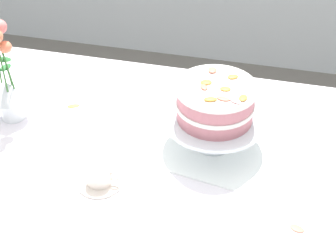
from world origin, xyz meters
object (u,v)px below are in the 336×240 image
(layer_cake, at_px, (215,102))
(teacup, at_px, (99,177))
(cake_stand, at_px, (214,123))
(flower_vase, at_px, (5,81))
(dining_table, at_px, (138,182))

(layer_cake, distance_m, teacup, 0.38)
(cake_stand, bearing_deg, layer_cake, -44.95)
(teacup, bearing_deg, flower_vase, 149.15)
(cake_stand, distance_m, teacup, 0.36)
(dining_table, bearing_deg, layer_cake, 30.48)
(flower_vase, relative_size, teacup, 2.78)
(cake_stand, xyz_separation_m, layer_cake, (0.00, -0.00, 0.07))
(cake_stand, height_order, layer_cake, layer_cake)
(dining_table, distance_m, layer_cake, 0.34)
(dining_table, bearing_deg, flower_vase, 166.66)
(dining_table, xyz_separation_m, flower_vase, (-0.44, 0.10, 0.22))
(layer_cake, xyz_separation_m, flower_vase, (-0.64, -0.01, -0.02))
(cake_stand, relative_size, flower_vase, 0.86)
(dining_table, distance_m, cake_stand, 0.29)
(dining_table, relative_size, teacup, 11.50)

